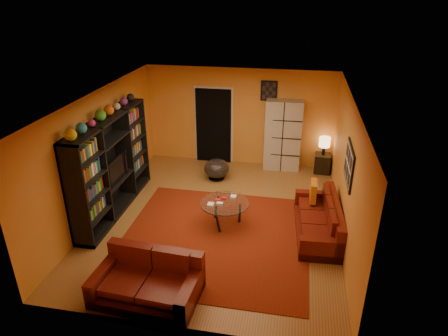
% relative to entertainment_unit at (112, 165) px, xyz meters
% --- Properties ---
extents(floor, '(6.00, 6.00, 0.00)m').
position_rel_entertainment_unit_xyz_m(floor, '(2.27, 0.00, -1.05)').
color(floor, brown).
rests_on(floor, ground).
extents(ceiling, '(6.00, 6.00, 0.00)m').
position_rel_entertainment_unit_xyz_m(ceiling, '(2.27, 0.00, 1.55)').
color(ceiling, white).
rests_on(ceiling, wall_back).
extents(wall_back, '(6.00, 0.00, 6.00)m').
position_rel_entertainment_unit_xyz_m(wall_back, '(2.27, 3.00, 0.25)').
color(wall_back, orange).
rests_on(wall_back, floor).
extents(wall_front, '(6.00, 0.00, 6.00)m').
position_rel_entertainment_unit_xyz_m(wall_front, '(2.27, -3.00, 0.25)').
color(wall_front, orange).
rests_on(wall_front, floor).
extents(wall_left, '(0.00, 6.00, 6.00)m').
position_rel_entertainment_unit_xyz_m(wall_left, '(-0.23, 0.00, 0.25)').
color(wall_left, orange).
rests_on(wall_left, floor).
extents(wall_right, '(0.00, 6.00, 6.00)m').
position_rel_entertainment_unit_xyz_m(wall_right, '(4.78, 0.00, 0.25)').
color(wall_right, orange).
rests_on(wall_right, floor).
extents(rug, '(3.60, 3.60, 0.01)m').
position_rel_entertainment_unit_xyz_m(rug, '(2.38, -0.70, -1.04)').
color(rug, '#5E170A').
rests_on(rug, floor).
extents(doorway, '(0.95, 0.10, 2.04)m').
position_rel_entertainment_unit_xyz_m(doorway, '(1.57, 2.96, -0.03)').
color(doorway, black).
rests_on(doorway, floor).
extents(wall_art_right, '(0.03, 1.00, 0.70)m').
position_rel_entertainment_unit_xyz_m(wall_art_right, '(4.75, -0.30, 0.55)').
color(wall_art_right, black).
rests_on(wall_art_right, wall_right).
extents(wall_art_back, '(0.42, 0.03, 0.52)m').
position_rel_entertainment_unit_xyz_m(wall_art_back, '(3.02, 2.98, 1.00)').
color(wall_art_back, black).
rests_on(wall_art_back, wall_back).
extents(entertainment_unit, '(0.45, 3.00, 2.10)m').
position_rel_entertainment_unit_xyz_m(entertainment_unit, '(0.00, 0.00, 0.00)').
color(entertainment_unit, black).
rests_on(entertainment_unit, floor).
extents(tv, '(0.94, 0.12, 0.54)m').
position_rel_entertainment_unit_xyz_m(tv, '(0.05, -0.06, -0.06)').
color(tv, black).
rests_on(tv, entertainment_unit).
extents(sofa, '(0.92, 1.99, 0.85)m').
position_rel_entertainment_unit_xyz_m(sofa, '(4.41, -0.16, -0.76)').
color(sofa, '#53100B').
rests_on(sofa, rug).
extents(loveseat, '(1.69, 1.09, 0.85)m').
position_rel_entertainment_unit_xyz_m(loveseat, '(1.66, -2.41, -0.77)').
color(loveseat, '#53100B').
rests_on(loveseat, rug).
extents(throw_pillow, '(0.12, 0.42, 0.42)m').
position_rel_entertainment_unit_xyz_m(throw_pillow, '(4.22, 0.42, -0.42)').
color(throw_pillow, orange).
rests_on(throw_pillow, sofa).
extents(coffee_table, '(1.01, 1.01, 0.50)m').
position_rel_entertainment_unit_xyz_m(coffee_table, '(2.46, -0.19, -0.59)').
color(coffee_table, silver).
rests_on(coffee_table, floor).
extents(storage_cabinet, '(0.95, 0.45, 1.87)m').
position_rel_entertainment_unit_xyz_m(storage_cabinet, '(3.45, 2.80, -0.11)').
color(storage_cabinet, '#B8B3A9').
rests_on(storage_cabinet, floor).
extents(bowl_chair, '(0.64, 0.64, 0.53)m').
position_rel_entertainment_unit_xyz_m(bowl_chair, '(1.88, 1.85, -0.77)').
color(bowl_chair, black).
rests_on(bowl_chair, floor).
extents(side_table, '(0.42, 0.42, 0.50)m').
position_rel_entertainment_unit_xyz_m(side_table, '(4.53, 2.75, -0.80)').
color(side_table, black).
rests_on(side_table, floor).
extents(table_lamp, '(0.28, 0.28, 0.47)m').
position_rel_entertainment_unit_xyz_m(table_lamp, '(4.53, 2.75, -0.22)').
color(table_lamp, black).
rests_on(table_lamp, side_table).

